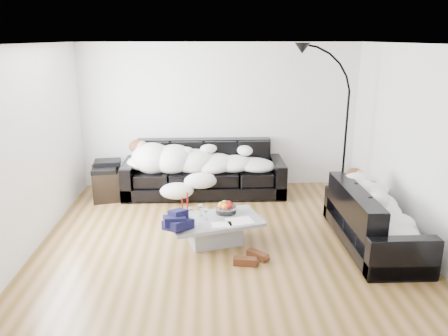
{
  "coord_description": "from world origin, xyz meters",
  "views": [
    {
      "loc": [
        -0.24,
        -5.6,
        2.67
      ],
      "look_at": [
        0.0,
        0.3,
        0.9
      ],
      "focal_mm": 35.0,
      "sensor_mm": 36.0,
      "label": 1
    }
  ],
  "objects_px": {
    "candle_right": "(187,202)",
    "sleeper_back": "(204,159)",
    "sofa_back": "(204,169)",
    "wine_glass_a": "(201,210)",
    "sleeper_right": "(377,201)",
    "fruit_bowl": "(226,207)",
    "floor_lamp": "(346,135)",
    "wine_glass_b": "(190,212)",
    "stereo": "(106,166)",
    "candle_left": "(182,205)",
    "shoes": "(251,258)",
    "wine_glass_c": "(206,214)",
    "av_cabinet": "(108,183)",
    "sofa_right": "(375,217)",
    "coffee_table": "(215,231)"
  },
  "relations": [
    {
      "from": "stereo",
      "to": "wine_glass_a",
      "type": "bearing_deg",
      "value": -55.01
    },
    {
      "from": "fruit_bowl",
      "to": "wine_glass_c",
      "type": "bearing_deg",
      "value": -139.58
    },
    {
      "from": "sofa_back",
      "to": "av_cabinet",
      "type": "relative_size",
      "value": 3.83
    },
    {
      "from": "sofa_right",
      "to": "stereo",
      "type": "bearing_deg",
      "value": 63.1
    },
    {
      "from": "fruit_bowl",
      "to": "candle_right",
      "type": "relative_size",
      "value": 1.06
    },
    {
      "from": "wine_glass_b",
      "to": "av_cabinet",
      "type": "distance_m",
      "value": 2.37
    },
    {
      "from": "sleeper_back",
      "to": "wine_glass_b",
      "type": "distance_m",
      "value": 1.89
    },
    {
      "from": "fruit_bowl",
      "to": "wine_glass_b",
      "type": "relative_size",
      "value": 1.76
    },
    {
      "from": "stereo",
      "to": "sleeper_right",
      "type": "bearing_deg",
      "value": -34.94
    },
    {
      "from": "sleeper_back",
      "to": "shoes",
      "type": "relative_size",
      "value": 4.97
    },
    {
      "from": "stereo",
      "to": "floor_lamp",
      "type": "relative_size",
      "value": 0.19
    },
    {
      "from": "sofa_back",
      "to": "wine_glass_b",
      "type": "height_order",
      "value": "sofa_back"
    },
    {
      "from": "sofa_back",
      "to": "wine_glass_a",
      "type": "distance_m",
      "value": 1.85
    },
    {
      "from": "fruit_bowl",
      "to": "stereo",
      "type": "distance_m",
      "value": 2.59
    },
    {
      "from": "sofa_right",
      "to": "stereo",
      "type": "xyz_separation_m",
      "value": [
        -3.94,
        2.0,
        0.17
      ]
    },
    {
      "from": "sofa_back",
      "to": "sleeper_back",
      "type": "distance_m",
      "value": 0.21
    },
    {
      "from": "sofa_right",
      "to": "sleeper_back",
      "type": "relative_size",
      "value": 0.82
    },
    {
      "from": "sleeper_back",
      "to": "sleeper_right",
      "type": "bearing_deg",
      "value": -42.0
    },
    {
      "from": "sleeper_right",
      "to": "fruit_bowl",
      "type": "xyz_separation_m",
      "value": [
        -1.96,
        0.33,
        -0.18
      ]
    },
    {
      "from": "shoes",
      "to": "av_cabinet",
      "type": "xyz_separation_m",
      "value": [
        -2.26,
        2.42,
        0.2
      ]
    },
    {
      "from": "sofa_right",
      "to": "candle_left",
      "type": "bearing_deg",
      "value": 81.73
    },
    {
      "from": "coffee_table",
      "to": "stereo",
      "type": "bearing_deg",
      "value": 134.35
    },
    {
      "from": "candle_right",
      "to": "sleeper_back",
      "type": "bearing_deg",
      "value": 82.21
    },
    {
      "from": "coffee_table",
      "to": "sofa_back",
      "type": "bearing_deg",
      "value": 94.55
    },
    {
      "from": "candle_right",
      "to": "av_cabinet",
      "type": "xyz_separation_m",
      "value": [
        -1.45,
        1.58,
        -0.24
      ]
    },
    {
      "from": "shoes",
      "to": "stereo",
      "type": "xyz_separation_m",
      "value": [
        -2.26,
        2.42,
        0.51
      ]
    },
    {
      "from": "wine_glass_c",
      "to": "floor_lamp",
      "type": "relative_size",
      "value": 0.07
    },
    {
      "from": "sofa_right",
      "to": "fruit_bowl",
      "type": "distance_m",
      "value": 1.98
    },
    {
      "from": "wine_glass_a",
      "to": "stereo",
      "type": "relative_size",
      "value": 0.39
    },
    {
      "from": "candle_left",
      "to": "floor_lamp",
      "type": "bearing_deg",
      "value": 25.55
    },
    {
      "from": "coffee_table",
      "to": "floor_lamp",
      "type": "bearing_deg",
      "value": 34.62
    },
    {
      "from": "sofa_right",
      "to": "fruit_bowl",
      "type": "height_order",
      "value": "sofa_right"
    },
    {
      "from": "sleeper_back",
      "to": "candle_left",
      "type": "height_order",
      "value": "sleeper_back"
    },
    {
      "from": "stereo",
      "to": "sofa_back",
      "type": "bearing_deg",
      "value": -4.9
    },
    {
      "from": "sofa_right",
      "to": "stereo",
      "type": "distance_m",
      "value": 4.42
    },
    {
      "from": "wine_glass_a",
      "to": "sofa_back",
      "type": "bearing_deg",
      "value": 88.89
    },
    {
      "from": "stereo",
      "to": "wine_glass_b",
      "type": "bearing_deg",
      "value": -58.62
    },
    {
      "from": "wine_glass_a",
      "to": "wine_glass_c",
      "type": "xyz_separation_m",
      "value": [
        0.07,
        -0.14,
        -0.0
      ]
    },
    {
      "from": "wine_glass_a",
      "to": "stereo",
      "type": "xyz_separation_m",
      "value": [
        -1.64,
        1.75,
        0.13
      ]
    },
    {
      "from": "shoes",
      "to": "sofa_back",
      "type": "bearing_deg",
      "value": 124.08
    },
    {
      "from": "candle_right",
      "to": "floor_lamp",
      "type": "bearing_deg",
      "value": 25.3
    },
    {
      "from": "sofa_back",
      "to": "sofa_right",
      "type": "relative_size",
      "value": 1.44
    },
    {
      "from": "wine_glass_a",
      "to": "candle_right",
      "type": "relative_size",
      "value": 0.65
    },
    {
      "from": "wine_glass_c",
      "to": "av_cabinet",
      "type": "xyz_separation_m",
      "value": [
        -1.71,
        1.9,
        -0.19
      ]
    },
    {
      "from": "wine_glass_b",
      "to": "sleeper_back",
      "type": "bearing_deg",
      "value": 84.69
    },
    {
      "from": "sleeper_back",
      "to": "candle_right",
      "type": "bearing_deg",
      "value": -97.79
    },
    {
      "from": "sleeper_right",
      "to": "floor_lamp",
      "type": "bearing_deg",
      "value": -1.9
    },
    {
      "from": "floor_lamp",
      "to": "candle_right",
      "type": "bearing_deg",
      "value": -137.52
    },
    {
      "from": "wine_glass_b",
      "to": "fruit_bowl",
      "type": "bearing_deg",
      "value": 18.21
    },
    {
      "from": "candle_left",
      "to": "stereo",
      "type": "xyz_separation_m",
      "value": [
        -1.38,
        1.63,
        0.1
      ]
    }
  ]
}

